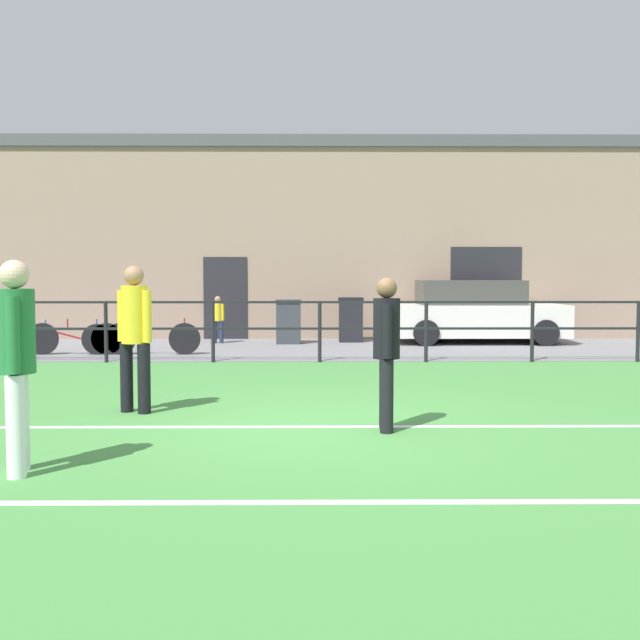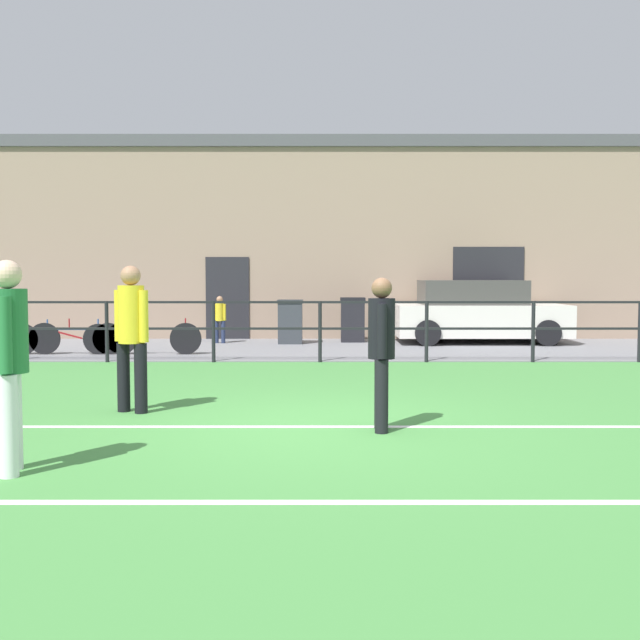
{
  "view_description": "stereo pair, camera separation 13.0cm",
  "coord_description": "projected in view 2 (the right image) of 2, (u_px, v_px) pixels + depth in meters",
  "views": [
    {
      "loc": [
        -0.12,
        -7.9,
        1.61
      ],
      "look_at": [
        -0.02,
        2.76,
        0.98
      ],
      "focal_mm": 41.77,
      "sensor_mm": 36.0,
      "label": 1
    },
    {
      "loc": [
        0.0,
        -7.9,
        1.61
      ],
      "look_at": [
        -0.02,
        2.76,
        0.98
      ],
      "focal_mm": 41.77,
      "sensor_mm": 36.0,
      "label": 2
    }
  ],
  "objects": [
    {
      "name": "trash_bin_1",
      "position": [
        354.0,
        319.0,
        18.05
      ],
      "size": [
        0.6,
        0.51,
        1.08
      ],
      "color": "black",
      "rests_on": "pavement_strip"
    },
    {
      "name": "player_goalkeeper",
      "position": [
        383.0,
        344.0,
        7.72
      ],
      "size": [
        0.28,
        0.44,
        1.6
      ],
      "rotation": [
        0.0,
        0.0,
        1.52
      ],
      "color": "black",
      "rests_on": "ground"
    },
    {
      "name": "player_winger",
      "position": [
        11.0,
        353.0,
        6.05
      ],
      "size": [
        0.31,
        0.47,
        1.74
      ],
      "rotation": [
        0.0,
        0.0,
        1.83
      ],
      "color": "white",
      "rests_on": "ground"
    },
    {
      "name": "pavement_strip",
      "position": [
        322.0,
        349.0,
        16.46
      ],
      "size": [
        48.0,
        5.0,
        0.02
      ],
      "primitive_type": "cube",
      "color": "slate",
      "rests_on": "ground"
    },
    {
      "name": "spectator_child",
      "position": [
        222.0,
        316.0,
        17.71
      ],
      "size": [
        0.3,
        0.2,
        1.12
      ],
      "rotation": [
        0.0,
        0.0,
        2.95
      ],
      "color": "#232D4C",
      "rests_on": "pavement_strip"
    },
    {
      "name": "bicycle_parked_2",
      "position": [
        63.0,
        338.0,
        15.16
      ],
      "size": [
        2.16,
        0.04,
        0.73
      ],
      "color": "black",
      "rests_on": "pavement_strip"
    },
    {
      "name": "perimeter_fence",
      "position": [
        322.0,
        322.0,
        13.93
      ],
      "size": [
        36.07,
        0.07,
        1.15
      ],
      "color": "black",
      "rests_on": "ground"
    },
    {
      "name": "clubhouse_facade",
      "position": [
        322.0,
        240.0,
        20.01
      ],
      "size": [
        28.0,
        2.56,
        5.17
      ],
      "color": "gray",
      "rests_on": "ground"
    },
    {
      "name": "field_line_hash",
      "position": [
        321.0,
        502.0,
        5.3
      ],
      "size": [
        36.0,
        0.11,
        0.0
      ],
      "primitive_type": "cube",
      "color": "white",
      "rests_on": "ground"
    },
    {
      "name": "parked_car_red",
      "position": [
        479.0,
        313.0,
        17.81
      ],
      "size": [
        4.04,
        1.93,
        1.5
      ],
      "color": "silver",
      "rests_on": "pavement_strip"
    },
    {
      "name": "bicycle_parked_0",
      "position": [
        85.0,
        338.0,
        15.16
      ],
      "size": [
        2.22,
        0.04,
        0.74
      ],
      "color": "black",
      "rests_on": "pavement_strip"
    },
    {
      "name": "bicycle_parked_3",
      "position": [
        149.0,
        338.0,
        15.16
      ],
      "size": [
        2.22,
        0.04,
        0.74
      ],
      "color": "black",
      "rests_on": "pavement_strip"
    },
    {
      "name": "field_line_touchline",
      "position": [
        322.0,
        427.0,
        7.97
      ],
      "size": [
        36.0,
        0.11,
        0.0
      ],
      "primitive_type": "cube",
      "color": "white",
      "rests_on": "ground"
    },
    {
      "name": "trash_bin_0",
      "position": [
        292.0,
        321.0,
        17.59
      ],
      "size": [
        0.6,
        0.51,
        1.04
      ],
      "color": "#33383D",
      "rests_on": "pavement_strip"
    },
    {
      "name": "ground",
      "position": [
        322.0,
        428.0,
        7.98
      ],
      "size": [
        60.0,
        44.0,
        0.04
      ],
      "primitive_type": "cube",
      "color": "#478C42"
    },
    {
      "name": "player_striker",
      "position": [
        133.0,
        329.0,
        8.77
      ],
      "size": [
        0.44,
        0.3,
        1.74
      ],
      "rotation": [
        0.0,
        0.0,
        2.69
      ],
      "color": "black",
      "rests_on": "ground"
    }
  ]
}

